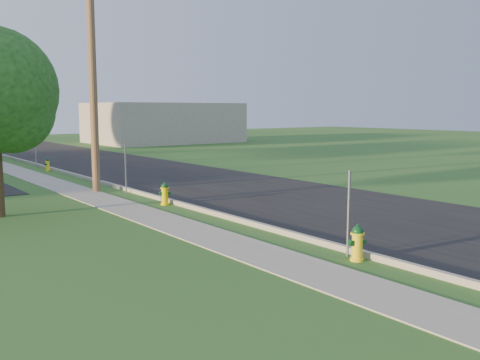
# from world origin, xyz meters

# --- Properties ---
(road) EXTENTS (8.00, 120.00, 0.02)m
(road) POSITION_xyz_m (4.50, 10.00, 0.01)
(road) COLOR black
(road) RESTS_ON ground
(curb) EXTENTS (0.15, 120.00, 0.15)m
(curb) POSITION_xyz_m (0.50, 10.00, 0.07)
(curb) COLOR gray
(curb) RESTS_ON ground
(sidewalk) EXTENTS (1.50, 120.00, 0.03)m
(sidewalk) POSITION_xyz_m (-1.25, 10.00, 0.01)
(sidewalk) COLOR gray
(sidewalk) RESTS_ON ground
(utility_pole_mid) EXTENTS (1.40, 0.32, 9.80)m
(utility_pole_mid) POSITION_xyz_m (-0.60, 17.00, 4.95)
(utility_pole_mid) COLOR brown
(utility_pole_mid) RESTS_ON ground
(sign_post_near) EXTENTS (0.05, 0.04, 2.00)m
(sign_post_near) POSITION_xyz_m (0.25, 4.20, 1.00)
(sign_post_near) COLOR gray
(sign_post_near) RESTS_ON ground
(sign_post_mid) EXTENTS (0.05, 0.04, 2.00)m
(sign_post_mid) POSITION_xyz_m (0.25, 16.00, 1.00)
(sign_post_mid) COLOR gray
(sign_post_mid) RESTS_ON ground
(sign_post_far) EXTENTS (0.05, 0.04, 2.00)m
(sign_post_far) POSITION_xyz_m (0.25, 28.20, 1.00)
(sign_post_far) COLOR gray
(sign_post_far) RESTS_ON ground
(distant_building) EXTENTS (14.00, 10.00, 4.00)m
(distant_building) POSITION_xyz_m (18.00, 45.00, 2.00)
(distant_building) COLOR gray
(distant_building) RESTS_ON ground
(hydrant_near) EXTENTS (0.43, 0.39, 0.84)m
(hydrant_near) POSITION_xyz_m (0.14, 3.83, 0.41)
(hydrant_near) COLOR yellow
(hydrant_near) RESTS_ON ground
(hydrant_mid) EXTENTS (0.42, 0.38, 0.82)m
(hydrant_mid) POSITION_xyz_m (0.17, 12.66, 0.40)
(hydrant_mid) COLOR #EBD000
(hydrant_mid) RESTS_ON ground
(hydrant_far) EXTENTS (0.37, 0.33, 0.72)m
(hydrant_far) POSITION_xyz_m (0.19, 25.90, 0.35)
(hydrant_far) COLOR yellow
(hydrant_far) RESTS_ON ground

